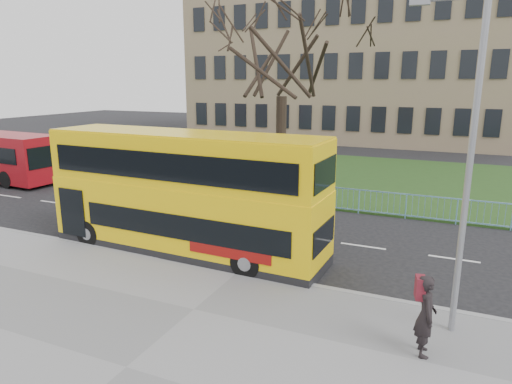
# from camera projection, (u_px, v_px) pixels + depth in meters

# --- Properties ---
(ground) EXTENTS (120.00, 120.00, 0.00)m
(ground) POSITION_uv_depth(u_px,v_px,m) (258.00, 258.00, 15.26)
(ground) COLOR black
(ground) RESTS_ON ground
(pavement) EXTENTS (80.00, 10.50, 0.12)m
(pavement) POSITION_uv_depth(u_px,v_px,m) (126.00, 370.00, 9.24)
(pavement) COLOR slate
(pavement) RESTS_ON ground
(kerb) EXTENTS (80.00, 0.20, 0.14)m
(kerb) POSITION_uv_depth(u_px,v_px,m) (238.00, 273.00, 13.86)
(kerb) COLOR gray
(kerb) RESTS_ON ground
(grass_verge) EXTENTS (80.00, 15.40, 0.08)m
(grass_verge) POSITION_uv_depth(u_px,v_px,m) (351.00, 176.00, 27.97)
(grass_verge) COLOR #213D16
(grass_verge) RESTS_ON ground
(guard_railing) EXTENTS (40.00, 0.12, 1.10)m
(guard_railing) POSITION_uv_depth(u_px,v_px,m) (315.00, 197.00, 21.00)
(guard_railing) COLOR #7FBEE2
(guard_railing) RESTS_ON ground
(bare_tree) EXTENTS (8.13, 8.13, 11.62)m
(bare_tree) POSITION_uv_depth(u_px,v_px,m) (282.00, 78.00, 23.93)
(bare_tree) COLOR black
(bare_tree) RESTS_ON grass_verge
(civic_building) EXTENTS (30.00, 15.00, 14.00)m
(civic_building) POSITION_uv_depth(u_px,v_px,m) (350.00, 68.00, 46.67)
(civic_building) COLOR #897857
(civic_building) RESTS_ON ground
(yellow_bus) EXTENTS (9.79, 2.66, 4.07)m
(yellow_bus) POSITION_uv_depth(u_px,v_px,m) (185.00, 191.00, 15.25)
(yellow_bus) COLOR yellow
(yellow_bus) RESTS_ON ground
(pedestrian) EXTENTS (0.55, 0.72, 1.77)m
(pedestrian) POSITION_uv_depth(u_px,v_px,m) (426.00, 316.00, 9.48)
(pedestrian) COLOR black
(pedestrian) RESTS_ON pavement
(street_lamp) EXTENTS (1.55, 0.21, 7.29)m
(street_lamp) POSITION_uv_depth(u_px,v_px,m) (465.00, 160.00, 9.70)
(street_lamp) COLOR gray
(street_lamp) RESTS_ON pavement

